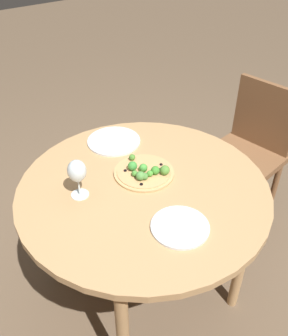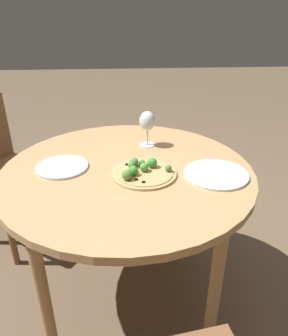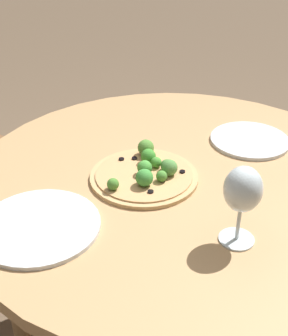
{
  "view_description": "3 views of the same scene",
  "coord_description": "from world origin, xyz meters",
  "px_view_note": "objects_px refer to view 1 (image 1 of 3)",
  "views": [
    {
      "loc": [
        0.7,
        0.99,
        1.74
      ],
      "look_at": [
        -0.05,
        -0.07,
        0.76
      ],
      "focal_mm": 40.0,
      "sensor_mm": 36.0,
      "label": 1
    },
    {
      "loc": [
        -1.22,
        0.01,
        1.37
      ],
      "look_at": [
        -0.05,
        -0.07,
        0.76
      ],
      "focal_mm": 35.0,
      "sensor_mm": 36.0,
      "label": 2
    },
    {
      "loc": [
        0.62,
        -0.76,
        1.35
      ],
      "look_at": [
        -0.05,
        -0.07,
        0.76
      ],
      "focal_mm": 50.0,
      "sensor_mm": 36.0,
      "label": 3
    }
  ],
  "objects_px": {
    "wine_glass": "(77,172)",
    "plate_far": "(114,141)",
    "chair_2": "(248,150)",
    "plate_near": "(180,227)",
    "pizza": "(145,172)"
  },
  "relations": [
    {
      "from": "wine_glass",
      "to": "plate_far",
      "type": "distance_m",
      "value": 0.43
    },
    {
      "from": "chair_2",
      "to": "plate_near",
      "type": "distance_m",
      "value": 1.01
    },
    {
      "from": "chair_2",
      "to": "pizza",
      "type": "relative_size",
      "value": 3.28
    },
    {
      "from": "chair_2",
      "to": "plate_far",
      "type": "relative_size",
      "value": 3.34
    },
    {
      "from": "wine_glass",
      "to": "plate_near",
      "type": "height_order",
      "value": "wine_glass"
    },
    {
      "from": "wine_glass",
      "to": "plate_near",
      "type": "distance_m",
      "value": 0.45
    },
    {
      "from": "wine_glass",
      "to": "chair_2",
      "type": "bearing_deg",
      "value": -178.06
    },
    {
      "from": "wine_glass",
      "to": "plate_near",
      "type": "relative_size",
      "value": 0.78
    },
    {
      "from": "plate_near",
      "to": "chair_2",
      "type": "bearing_deg",
      "value": -154.9
    },
    {
      "from": "pizza",
      "to": "plate_far",
      "type": "relative_size",
      "value": 1.02
    },
    {
      "from": "wine_glass",
      "to": "plate_far",
      "type": "xyz_separation_m",
      "value": [
        -0.32,
        -0.26,
        -0.11
      ]
    },
    {
      "from": "pizza",
      "to": "wine_glass",
      "type": "relative_size",
      "value": 1.54
    },
    {
      "from": "chair_2",
      "to": "wine_glass",
      "type": "relative_size",
      "value": 5.06
    },
    {
      "from": "pizza",
      "to": "plate_near",
      "type": "height_order",
      "value": "pizza"
    },
    {
      "from": "pizza",
      "to": "plate_far",
      "type": "distance_m",
      "value": 0.3
    }
  ]
}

